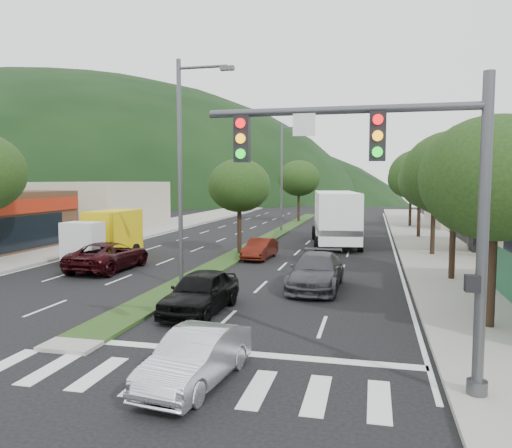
% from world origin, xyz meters
% --- Properties ---
extents(ground, '(160.00, 160.00, 0.00)m').
position_xyz_m(ground, '(0.00, 0.00, 0.00)').
color(ground, black).
rests_on(ground, ground).
extents(sidewalk_right, '(5.00, 90.00, 0.15)m').
position_xyz_m(sidewalk_right, '(12.50, 25.00, 0.07)').
color(sidewalk_right, gray).
rests_on(sidewalk_right, ground).
extents(sidewalk_left, '(6.00, 90.00, 0.15)m').
position_xyz_m(sidewalk_left, '(-13.00, 25.00, 0.07)').
color(sidewalk_left, gray).
rests_on(sidewalk_left, ground).
extents(median, '(1.60, 56.00, 0.12)m').
position_xyz_m(median, '(0.00, 28.00, 0.06)').
color(median, '#213E16').
rests_on(median, ground).
extents(crosswalk, '(19.00, 2.20, 0.01)m').
position_xyz_m(crosswalk, '(0.00, -2.00, 0.01)').
color(crosswalk, silver).
rests_on(crosswalk, ground).
extents(traffic_signal, '(6.12, 0.40, 7.00)m').
position_xyz_m(traffic_signal, '(9.03, -1.54, 4.65)').
color(traffic_signal, '#47494C').
rests_on(traffic_signal, ground).
extents(bldg_left_far, '(9.00, 14.00, 4.60)m').
position_xyz_m(bldg_left_far, '(-19.00, 34.00, 2.30)').
color(bldg_left_far, '#B2A48D').
rests_on(bldg_left_far, ground).
extents(bldg_right_far, '(10.00, 16.00, 5.20)m').
position_xyz_m(bldg_right_far, '(19.50, 44.00, 2.60)').
color(bldg_right_far, '#B2A48D').
rests_on(bldg_right_far, ground).
extents(hill_far, '(176.00, 132.00, 82.00)m').
position_xyz_m(hill_far, '(-80.00, 110.00, 0.00)').
color(hill_far, black).
rests_on(hill_far, ground).
extents(tree_r_a, '(4.60, 4.60, 6.63)m').
position_xyz_m(tree_r_a, '(12.00, 4.00, 4.82)').
color(tree_r_a, black).
rests_on(tree_r_a, sidewalk_right).
extents(tree_r_b, '(4.80, 4.80, 6.94)m').
position_xyz_m(tree_r_b, '(12.00, 12.00, 5.04)').
color(tree_r_b, black).
rests_on(tree_r_b, sidewalk_right).
extents(tree_r_c, '(4.40, 4.40, 6.48)m').
position_xyz_m(tree_r_c, '(12.00, 20.00, 4.75)').
color(tree_r_c, black).
rests_on(tree_r_c, sidewalk_right).
extents(tree_r_d, '(5.00, 5.00, 7.17)m').
position_xyz_m(tree_r_d, '(12.00, 30.00, 5.18)').
color(tree_r_d, black).
rests_on(tree_r_d, sidewalk_right).
extents(tree_r_e, '(4.60, 4.60, 6.71)m').
position_xyz_m(tree_r_e, '(12.00, 40.00, 4.89)').
color(tree_r_e, black).
rests_on(tree_r_e, sidewalk_right).
extents(tree_med_near, '(4.00, 4.00, 6.02)m').
position_xyz_m(tree_med_near, '(0.00, 18.00, 4.43)').
color(tree_med_near, black).
rests_on(tree_med_near, median).
extents(tree_med_far, '(4.80, 4.80, 6.94)m').
position_xyz_m(tree_med_far, '(0.00, 44.00, 5.01)').
color(tree_med_far, black).
rests_on(tree_med_far, median).
extents(streetlight_near, '(2.60, 0.25, 10.00)m').
position_xyz_m(streetlight_near, '(0.21, 8.00, 5.58)').
color(streetlight_near, '#47494C').
rests_on(streetlight_near, ground).
extents(streetlight_mid, '(2.60, 0.25, 10.00)m').
position_xyz_m(streetlight_mid, '(0.21, 33.00, 5.58)').
color(streetlight_mid, '#47494C').
rests_on(streetlight_mid, ground).
extents(sedan_silver, '(1.81, 3.99, 1.27)m').
position_xyz_m(sedan_silver, '(4.37, -2.03, 0.63)').
color(sedan_silver, '#B5B8BE').
rests_on(sedan_silver, ground).
extents(suv_maroon, '(2.62, 5.50, 1.51)m').
position_xyz_m(suv_maroon, '(-5.30, 11.01, 0.76)').
color(suv_maroon, black).
rests_on(suv_maroon, ground).
extents(car_queue_a, '(2.03, 4.56, 1.52)m').
position_xyz_m(car_queue_a, '(2.33, 4.00, 0.76)').
color(car_queue_a, black).
rests_on(car_queue_a, ground).
extents(car_queue_b, '(2.26, 5.33, 1.53)m').
position_xyz_m(car_queue_b, '(5.95, 9.00, 0.77)').
color(car_queue_b, '#424346').
rests_on(car_queue_b, ground).
extents(car_queue_c, '(1.60, 3.88, 1.25)m').
position_xyz_m(car_queue_c, '(1.70, 16.52, 0.62)').
color(car_queue_c, '#4C150C').
rests_on(car_queue_c, ground).
extents(car_queue_d, '(2.68, 5.30, 1.44)m').
position_xyz_m(car_queue_d, '(5.85, 28.73, 0.72)').
color(car_queue_d, black).
rests_on(car_queue_d, ground).
extents(box_truck, '(2.35, 5.95, 2.93)m').
position_xyz_m(box_truck, '(-7.17, 14.16, 1.38)').
color(box_truck, silver).
rests_on(box_truck, ground).
extents(motorhome, '(4.41, 10.49, 3.91)m').
position_xyz_m(motorhome, '(5.65, 24.43, 2.08)').
color(motorhome, white).
rests_on(motorhome, ground).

